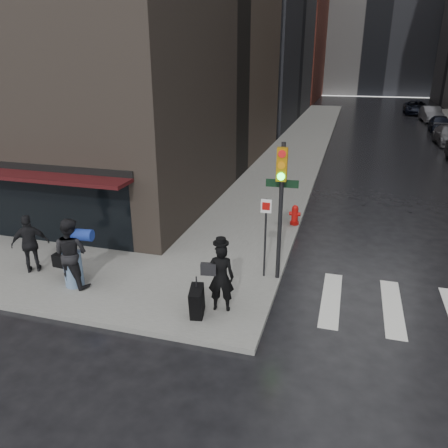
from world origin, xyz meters
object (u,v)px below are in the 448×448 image
(parked_car_5, at_px, (431,114))
(parked_car_6, at_px, (416,108))
(man_jeans, at_px, (71,253))
(traffic_light, at_px, (280,195))
(parked_car_4, at_px, (440,123))
(fire_hydrant, at_px, (295,216))
(man_greycoat, at_px, (30,244))
(man_overcoat, at_px, (216,281))

(parked_car_5, height_order, parked_car_6, parked_car_5)
(man_jeans, xyz_separation_m, traffic_light, (5.44, 1.97, 1.56))
(parked_car_4, distance_m, parked_car_6, 13.22)
(parked_car_6, bearing_deg, fire_hydrant, -100.82)
(man_jeans, bearing_deg, traffic_light, -155.28)
(man_greycoat, bearing_deg, fire_hydrant, -173.28)
(man_jeans, bearing_deg, parked_car_6, -101.83)
(man_jeans, height_order, traffic_light, traffic_light)
(man_overcoat, distance_m, traffic_light, 2.99)
(parked_car_4, bearing_deg, traffic_light, -102.45)
(man_overcoat, relative_size, man_jeans, 1.00)
(man_overcoat, bearing_deg, traffic_light, -128.40)
(parked_car_4, bearing_deg, fire_hydrant, -105.13)
(parked_car_5, bearing_deg, parked_car_6, 92.69)
(parked_car_4, bearing_deg, man_greycoat, -112.37)
(man_jeans, relative_size, parked_car_6, 0.38)
(man_jeans, bearing_deg, parked_car_4, -108.54)
(parked_car_5, bearing_deg, man_overcoat, -108.14)
(man_overcoat, relative_size, parked_car_5, 0.43)
(man_greycoat, xyz_separation_m, parked_car_6, (15.82, 46.75, -0.30))
(man_overcoat, xyz_separation_m, man_greycoat, (-5.97, 0.60, 0.05))
(man_overcoat, bearing_deg, parked_car_6, -111.49)
(traffic_light, height_order, parked_car_5, traffic_light)
(parked_car_6, bearing_deg, traffic_light, -99.52)
(man_greycoat, xyz_separation_m, fire_hydrant, (7.07, 6.17, -0.55))
(man_overcoat, xyz_separation_m, fire_hydrant, (1.10, 6.77, -0.50))
(man_overcoat, height_order, parked_car_6, man_overcoat)
(man_overcoat, bearing_deg, fire_hydrant, -108.97)
(parked_car_4, bearing_deg, parked_car_5, 92.21)
(man_jeans, height_order, parked_car_5, man_jeans)
(traffic_light, bearing_deg, parked_car_6, 76.22)
(traffic_light, xyz_separation_m, parked_car_4, (9.24, 32.00, -2.02))
(parked_car_5, bearing_deg, man_greycoat, -115.98)
(man_overcoat, relative_size, traffic_light, 0.51)
(man_greycoat, height_order, parked_car_6, man_greycoat)
(man_greycoat, relative_size, fire_hydrant, 2.29)
(man_jeans, xyz_separation_m, parked_car_6, (14.12, 47.18, -0.42))
(parked_car_5, relative_size, parked_car_6, 0.88)
(man_greycoat, bearing_deg, parked_car_4, -150.42)
(man_jeans, height_order, fire_hydrant, man_jeans)
(fire_hydrant, height_order, parked_car_5, parked_car_5)
(man_greycoat, height_order, parked_car_4, man_greycoat)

